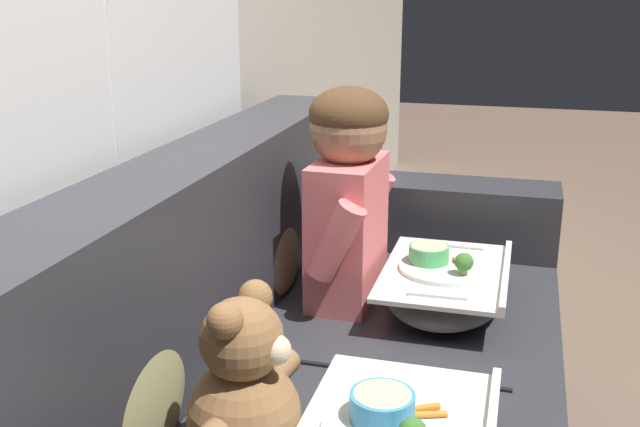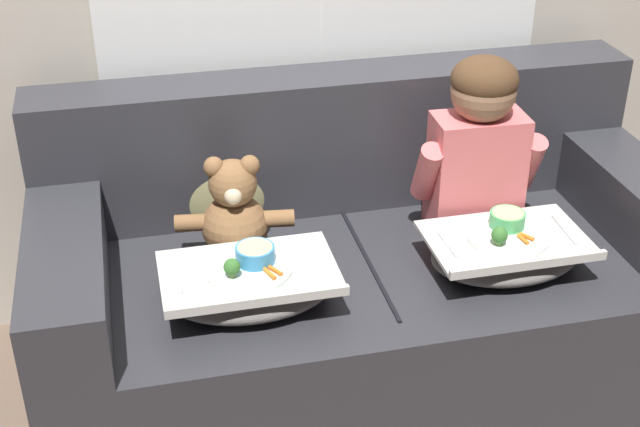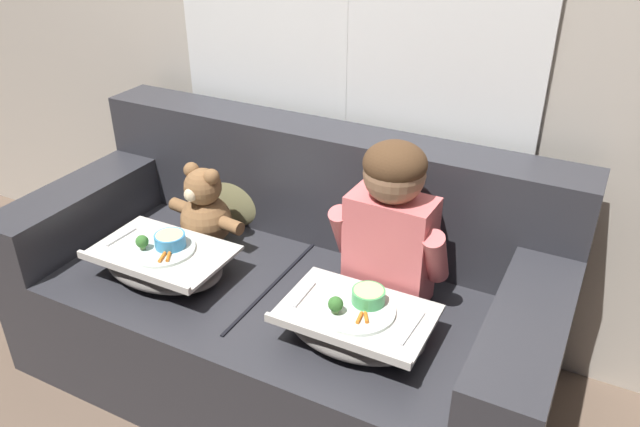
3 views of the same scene
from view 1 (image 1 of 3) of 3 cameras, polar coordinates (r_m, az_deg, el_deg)
The scene contains 6 objects.
couch at distance 1.81m, azimuth -0.21°, elevation -15.14°, with size 2.00×0.96×0.94m.
throw_pillow_behind_child at distance 2.09m, azimuth -3.65°, elevation -1.88°, with size 0.33×0.16×0.34m.
throw_pillow_behind_teddy at distance 1.44m, azimuth -14.04°, elevation -11.68°, with size 0.34×0.16×0.35m.
child_figure at distance 1.98m, azimuth 2.17°, elevation 2.09°, with size 0.42×0.21×0.58m.
teddy_bear at distance 1.35m, azimuth -5.66°, elevation -13.60°, with size 0.37×0.26×0.34m.
lap_tray_child at distance 2.02m, azimuth 9.49°, elevation -5.54°, with size 0.48×0.32×0.18m.
Camera 1 is at (-1.47, -0.35, 1.31)m, focal length 42.00 mm.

